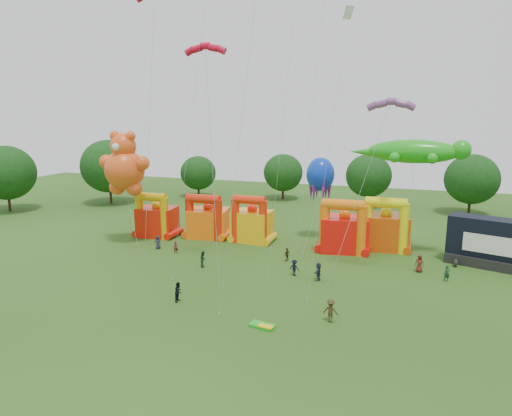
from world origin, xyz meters
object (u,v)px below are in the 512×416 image
(bouncy_castle_0, at_px, (157,219))
(gecko_kite, at_px, (413,164))
(bouncy_castle_2, at_px, (252,224))
(stage_trailer, at_px, (490,243))
(teddy_bear_kite, at_px, (127,185))
(spectator_0, at_px, (158,242))
(octopus_kite, at_px, (318,191))
(spectator_4, at_px, (287,255))

(bouncy_castle_0, height_order, gecko_kite, gecko_kite)
(bouncy_castle_2, xyz_separation_m, stage_trailer, (28.37, -1.15, 0.21))
(teddy_bear_kite, height_order, spectator_0, teddy_bear_kite)
(bouncy_castle_0, xyz_separation_m, octopus_kite, (21.60, 4.48, 4.41))
(gecko_kite, relative_size, spectator_0, 8.36)
(stage_trailer, distance_m, gecko_kite, 12.09)
(spectator_0, bearing_deg, gecko_kite, 6.92)
(teddy_bear_kite, distance_m, spectator_0, 8.28)
(bouncy_castle_0, height_order, spectator_4, bouncy_castle_0)
(spectator_4, bearing_deg, bouncy_castle_0, -77.89)
(stage_trailer, distance_m, teddy_bear_kite, 43.48)
(stage_trailer, relative_size, spectator_0, 5.54)
(stage_trailer, bearing_deg, spectator_4, -165.94)
(spectator_0, relative_size, spectator_4, 1.07)
(bouncy_castle_0, distance_m, stage_trailer, 41.80)
(bouncy_castle_0, xyz_separation_m, gecko_kite, (33.20, 2.06, 8.58))
(teddy_bear_kite, distance_m, gecko_kite, 35.07)
(teddy_bear_kite, height_order, spectator_4, teddy_bear_kite)
(gecko_kite, bearing_deg, spectator_4, -151.78)
(gecko_kite, bearing_deg, stage_trailer, -10.68)
(teddy_bear_kite, relative_size, spectator_4, 9.44)
(teddy_bear_kite, bearing_deg, octopus_kite, 22.77)
(bouncy_castle_2, distance_m, spectator_0, 12.41)
(spectator_4, bearing_deg, octopus_kite, -163.36)
(bouncy_castle_2, distance_m, spectator_4, 9.47)
(gecko_kite, relative_size, spectator_4, 8.94)
(stage_trailer, xyz_separation_m, spectator_4, (-21.80, -5.46, -1.86))
(bouncy_castle_0, distance_m, octopus_kite, 22.50)
(spectator_0, xyz_separation_m, spectator_4, (16.74, 0.33, -0.05))
(stage_trailer, distance_m, octopus_kite, 21.02)
(octopus_kite, height_order, spectator_0, octopus_kite)
(bouncy_castle_0, height_order, stage_trailer, bouncy_castle_0)
(bouncy_castle_2, height_order, teddy_bear_kite, teddy_bear_kite)
(spectator_0, bearing_deg, bouncy_castle_2, 27.34)
(gecko_kite, height_order, spectator_0, gecko_kite)
(bouncy_castle_0, distance_m, spectator_4, 20.68)
(teddy_bear_kite, bearing_deg, spectator_0, -4.56)
(teddy_bear_kite, height_order, gecko_kite, teddy_bear_kite)
(bouncy_castle_0, relative_size, teddy_bear_kite, 0.43)
(stage_trailer, relative_size, octopus_kite, 0.83)
(bouncy_castle_2, distance_m, gecko_kite, 21.54)
(bouncy_castle_0, bearing_deg, gecko_kite, 3.56)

